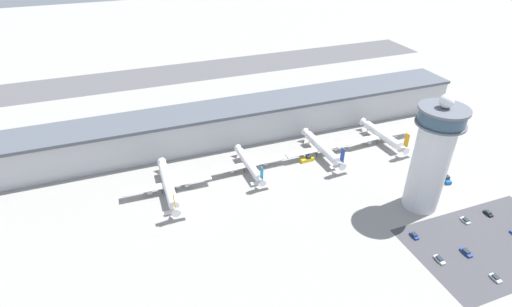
# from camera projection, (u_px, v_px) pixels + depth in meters

# --- Properties ---
(ground_plane) EXTENTS (1000.00, 1000.00, 0.00)m
(ground_plane) POSITION_uv_depth(u_px,v_px,m) (289.00, 213.00, 167.74)
(ground_plane) COLOR gray
(terminal_building) EXTENTS (267.03, 25.00, 19.47)m
(terminal_building) POSITION_uv_depth(u_px,v_px,m) (237.00, 121.00, 218.47)
(terminal_building) COLOR #B2B2B7
(terminal_building) RESTS_ON ground
(runway_strip) EXTENTS (400.55, 44.00, 0.01)m
(runway_strip) POSITION_uv_depth(u_px,v_px,m) (193.00, 72.00, 313.64)
(runway_strip) COLOR #515154
(runway_strip) RESTS_ON ground
(control_tower) EXTENTS (18.98, 18.98, 51.33)m
(control_tower) POSITION_uv_depth(u_px,v_px,m) (432.00, 156.00, 159.65)
(control_tower) COLOR silver
(control_tower) RESTS_ON ground
(parking_lot_surface) EXTENTS (64.00, 40.00, 0.01)m
(parking_lot_surface) POSITION_uv_depth(u_px,v_px,m) (492.00, 244.00, 152.41)
(parking_lot_surface) COLOR #424247
(parking_lot_surface) RESTS_ON ground
(airplane_gate_alpha) EXTENTS (39.65, 41.21, 13.37)m
(airplane_gate_alpha) POSITION_uv_depth(u_px,v_px,m) (168.00, 185.00, 177.73)
(airplane_gate_alpha) COLOR white
(airplane_gate_alpha) RESTS_ON ground
(airplane_gate_bravo) EXTENTS (41.65, 34.02, 11.99)m
(airplane_gate_bravo) POSITION_uv_depth(u_px,v_px,m) (249.00, 164.00, 192.65)
(airplane_gate_bravo) COLOR white
(airplane_gate_bravo) RESTS_ON ground
(airplane_gate_charlie) EXTENTS (39.51, 38.14, 14.09)m
(airplane_gate_charlie) POSITION_uv_depth(u_px,v_px,m) (322.00, 148.00, 204.22)
(airplane_gate_charlie) COLOR white
(airplane_gate_charlie) RESTS_ON ground
(airplane_gate_delta) EXTENTS (40.70, 36.76, 13.90)m
(airplane_gate_delta) POSITION_uv_depth(u_px,v_px,m) (383.00, 135.00, 216.31)
(airplane_gate_delta) COLOR white
(airplane_gate_delta) RESTS_ON ground
(service_truck_catering) EXTENTS (4.18, 7.99, 3.00)m
(service_truck_catering) POSITION_uv_depth(u_px,v_px,m) (445.00, 179.00, 187.33)
(service_truck_catering) COLOR black
(service_truck_catering) RESTS_ON ground
(service_truck_fuel) EXTENTS (7.12, 2.82, 3.07)m
(service_truck_fuel) POSITION_uv_depth(u_px,v_px,m) (307.00, 159.00, 201.90)
(service_truck_fuel) COLOR black
(service_truck_fuel) RESTS_ON ground
(car_green_van) EXTENTS (2.00, 4.84, 1.52)m
(car_green_van) POSITION_uv_depth(u_px,v_px,m) (466.00, 252.00, 147.78)
(car_green_van) COLOR black
(car_green_van) RESTS_ON ground
(car_red_hatchback) EXTENTS (1.86, 4.09, 1.45)m
(car_red_hatchback) POSITION_uv_depth(u_px,v_px,m) (414.00, 236.00, 155.39)
(car_red_hatchback) COLOR black
(car_red_hatchback) RESTS_ON ground
(car_blue_compact) EXTENTS (1.99, 4.18, 1.53)m
(car_blue_compact) POSITION_uv_depth(u_px,v_px,m) (488.00, 213.00, 166.74)
(car_blue_compact) COLOR black
(car_blue_compact) RESTS_ON ground
(car_maroon_suv) EXTENTS (1.92, 4.27, 1.40)m
(car_maroon_suv) POSITION_uv_depth(u_px,v_px,m) (465.00, 221.00, 162.91)
(car_maroon_suv) COLOR black
(car_maroon_suv) RESTS_ON ground
(car_silver_sedan) EXTENTS (1.81, 4.67, 1.46)m
(car_silver_sedan) POSITION_uv_depth(u_px,v_px,m) (439.00, 260.00, 144.74)
(car_silver_sedan) COLOR black
(car_silver_sedan) RESTS_ON ground
(car_grey_coupe) EXTENTS (1.93, 4.16, 1.36)m
(car_grey_coupe) POSITION_uv_depth(u_px,v_px,m) (495.00, 278.00, 137.55)
(car_grey_coupe) COLOR black
(car_grey_coupe) RESTS_ON ground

